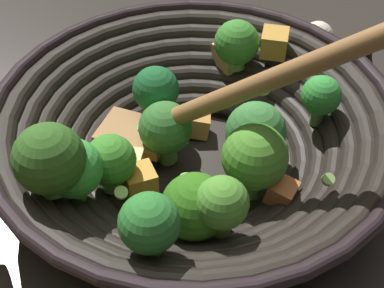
{
  "coord_description": "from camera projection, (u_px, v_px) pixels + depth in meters",
  "views": [
    {
      "loc": [
        -0.33,
        0.24,
        0.44
      ],
      "look_at": [
        0.01,
        -0.01,
        0.03
      ],
      "focal_mm": 54.48,
      "sensor_mm": 36.0,
      "label": 1
    }
  ],
  "objects": [
    {
      "name": "garlic_bulb",
      "position": [
        318.0,
        37.0,
        0.74
      ],
      "size": [
        0.04,
        0.04,
        0.04
      ],
      "primitive_type": "sphere",
      "color": "silver",
      "rests_on": "ground"
    },
    {
      "name": "wok",
      "position": [
        193.0,
        136.0,
        0.55
      ],
      "size": [
        0.39,
        0.42,
        0.22
      ],
      "color": "black",
      "rests_on": "ground"
    },
    {
      "name": "ground_plane",
      "position": [
        194.0,
        175.0,
        0.59
      ],
      "size": [
        4.0,
        4.0,
        0.0
      ],
      "primitive_type": "plane",
      "color": "#332D28"
    }
  ]
}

